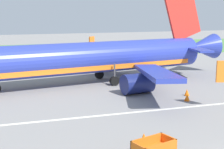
# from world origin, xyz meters

# --- Properties ---
(grass_strip) EXTENTS (220.00, 28.00, 0.06)m
(grass_strip) POSITION_xyz_m (0.00, 58.73, 0.03)
(grass_strip) COLOR #518442
(grass_strip) RESTS_ON ground
(apron_stripe) EXTENTS (120.00, 0.36, 0.01)m
(apron_stripe) POSITION_xyz_m (0.00, 11.58, 0.01)
(apron_stripe) COLOR silver
(apron_stripe) RESTS_ON ground
(airplane) EXTENTS (37.62, 30.32, 11.34)m
(airplane) POSITION_xyz_m (-2.36, 23.93, 3.05)
(airplane) COLOR #28389E
(airplane) RESTS_ON ground
(baggage_cart_fourth_in_row) EXTENTS (3.61, 2.06, 1.07)m
(baggage_cart_fourth_in_row) POSITION_xyz_m (-4.33, 2.93, 0.60)
(baggage_cart_fourth_in_row) COLOR orange
(baggage_cart_fourth_in_row) RESTS_ON ground
(traffic_cone_near_plane) EXTENTS (0.43, 0.43, 0.57)m
(traffic_cone_near_plane) POSITION_xyz_m (-3.92, 5.38, 0.28)
(traffic_cone_near_plane) COLOR orange
(traffic_cone_near_plane) RESTS_ON ground
(traffic_cone_mid_apron) EXTENTS (0.53, 0.53, 0.69)m
(traffic_cone_mid_apron) POSITION_xyz_m (5.09, 15.25, 0.35)
(traffic_cone_mid_apron) COLOR orange
(traffic_cone_mid_apron) RESTS_ON ground
(traffic_cone_by_carts) EXTENTS (0.54, 0.54, 0.71)m
(traffic_cone_by_carts) POSITION_xyz_m (4.08, 13.48, 0.36)
(traffic_cone_by_carts) COLOR orange
(traffic_cone_by_carts) RESTS_ON ground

